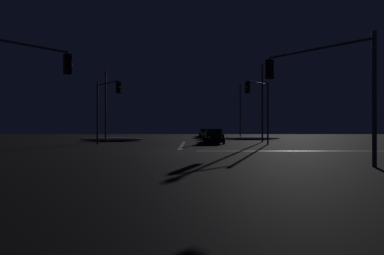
{
  "coord_description": "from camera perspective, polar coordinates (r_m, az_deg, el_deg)",
  "views": [
    {
      "loc": [
        0.95,
        -20.95,
        1.63
      ],
      "look_at": [
        0.84,
        11.85,
        1.72
      ],
      "focal_mm": 27.33,
      "sensor_mm": 36.0,
      "label": 1
    }
  ],
  "objects": [
    {
      "name": "sedan_green",
      "position": [
        61.93,
        2.51,
        -0.93
      ],
      "size": [
        2.02,
        4.33,
        1.57
      ],
      "color": "#14512D",
      "rests_on": "ground"
    },
    {
      "name": "ground",
      "position": [
        21.04,
        -2.4,
        -4.74
      ],
      "size": [
        120.0,
        120.0,
        0.1
      ],
      "primitive_type": "cube",
      "color": "black"
    },
    {
      "name": "sedan_orange",
      "position": [
        50.3,
        2.89,
        -1.11
      ],
      "size": [
        2.02,
        4.33,
        1.57
      ],
      "color": "#C66014",
      "rests_on": "ground"
    },
    {
      "name": "streetlamp_left_near",
      "position": [
        36.44,
        -16.28,
        5.08
      ],
      "size": [
        0.44,
        0.44,
        8.54
      ],
      "color": "#424247",
      "rests_on": "ground"
    },
    {
      "name": "traffic_signal_nw",
      "position": [
        29.71,
        -16.25,
        5.07
      ],
      "size": [
        3.18,
        3.18,
        6.3
      ],
      "color": "#4C4C51",
      "rests_on": "ground"
    },
    {
      "name": "traffic_signal_ne",
      "position": [
        29.4,
        13.26,
        5.15
      ],
      "size": [
        2.87,
        2.87,
        6.35
      ],
      "color": "#4C4C51",
      "rests_on": "ground"
    },
    {
      "name": "stop_line_north",
      "position": [
        29.26,
        -1.67,
        -3.35
      ],
      "size": [
        0.35,
        14.13,
        0.01
      ],
      "color": "white",
      "rests_on": "ground"
    },
    {
      "name": "sedan_gray",
      "position": [
        43.64,
        3.88,
        -1.25
      ],
      "size": [
        2.02,
        4.33,
        1.57
      ],
      "color": "slate",
      "rests_on": "ground"
    },
    {
      "name": "traffic_signal_sw",
      "position": [
        16.14,
        -31.0,
        8.72
      ],
      "size": [
        3.36,
        3.36,
        5.93
      ],
      "color": "#4C4C51",
      "rests_on": "ground"
    },
    {
      "name": "streetlamp_right_far",
      "position": [
        51.63,
        9.59,
        4.08
      ],
      "size": [
        0.44,
        0.44,
        9.5
      ],
      "color": "#424247",
      "rests_on": "ground"
    },
    {
      "name": "snow_bank_left_curb",
      "position": [
        37.49,
        -15.28,
        -2.25
      ],
      "size": [
        8.01,
        1.5,
        0.52
      ],
      "color": "white",
      "rests_on": "ground"
    },
    {
      "name": "sedan_black",
      "position": [
        31.59,
        4.48,
        -1.67
      ],
      "size": [
        2.02,
        4.33,
        1.57
      ],
      "color": "black",
      "rests_on": "ground"
    },
    {
      "name": "traffic_signal_se",
      "position": [
        15.34,
        24.06,
        8.83
      ],
      "size": [
        3.81,
        3.81,
        5.75
      ],
      "color": "#4C4C51",
      "rests_on": "ground"
    },
    {
      "name": "sedan_red",
      "position": [
        37.04,
        4.63,
        -1.45
      ],
      "size": [
        2.02,
        4.33,
        1.57
      ],
      "color": "maroon",
      "rests_on": "ground"
    },
    {
      "name": "streetlamp_right_near",
      "position": [
        35.99,
        13.77,
        5.82
      ],
      "size": [
        0.44,
        0.44,
        9.36
      ],
      "color": "#424247",
      "rests_on": "ground"
    },
    {
      "name": "snow_bank_right_curb",
      "position": [
        42.04,
        11.32,
        -2.1
      ],
      "size": [
        8.76,
        1.5,
        0.41
      ],
      "color": "white",
      "rests_on": "ground"
    },
    {
      "name": "crosswalk_bar_east",
      "position": [
        22.27,
        19.65,
        -4.34
      ],
      "size": [
        14.13,
        0.4,
        0.01
      ],
      "color": "white",
      "rests_on": "ground"
    },
    {
      "name": "sedan_white",
      "position": [
        55.85,
        2.79,
        -1.01
      ],
      "size": [
        2.02,
        4.33,
        1.57
      ],
      "color": "silver",
      "rests_on": "ground"
    },
    {
      "name": "centre_line_ns",
      "position": [
        40.84,
        -1.13,
        -2.45
      ],
      "size": [
        22.0,
        0.15,
        0.01
      ],
      "color": "yellow",
      "rests_on": "ground"
    }
  ]
}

